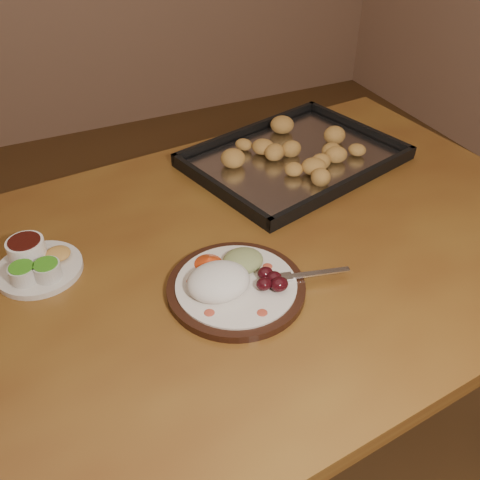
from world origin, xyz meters
name	(u,v)px	position (x,y,z in m)	size (l,w,h in m)	color
ground	(180,407)	(0.00, 0.00, 0.00)	(4.00, 4.00, 0.00)	#51371B
dining_table	(225,291)	(0.07, -0.22, 0.65)	(1.58, 1.04, 0.75)	brown
dinner_plate	(233,282)	(0.04, -0.32, 0.77)	(0.33, 0.25, 0.06)	black
condiment_saucer	(36,263)	(-0.27, -0.12, 0.77)	(0.16, 0.16, 0.05)	silver
baking_tray	(295,156)	(0.37, 0.04, 0.77)	(0.57, 0.48, 0.05)	black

